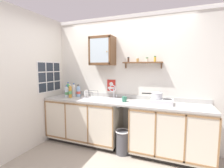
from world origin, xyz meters
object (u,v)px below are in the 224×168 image
object	(u,v)px
bottle_opaque_white_2	(74,90)
trash_bin	(122,142)
bottle_soda_green_1	(68,90)
mug	(124,99)
bottle_water_blue_3	(78,91)
wall_cabinet	(102,51)
dish_rack	(89,97)
sink	(110,101)
warning_sign	(111,85)
bottle_water_clear_4	(67,92)
hot_plate_stove	(162,102)
bottle_juice_amber_0	(70,92)
saucepan	(157,95)

from	to	relation	value
bottle_opaque_white_2	trash_bin	size ratio (longest dim) A/B	0.66
bottle_soda_green_1	mug	bearing A→B (deg)	-4.31
bottle_water_blue_3	wall_cabinet	size ratio (longest dim) A/B	0.46
bottle_water_blue_3	dish_rack	bearing A→B (deg)	-11.62
sink	warning_sign	size ratio (longest dim) A/B	2.45
sink	bottle_water_clear_4	xyz separation A→B (m)	(-0.97, -0.07, 0.13)
bottle_water_clear_4	hot_plate_stove	bearing A→B (deg)	1.80
bottle_opaque_white_2	mug	bearing A→B (deg)	-5.47
sink	bottle_juice_amber_0	world-z (taller)	sink
bottle_juice_amber_0	hot_plate_stove	bearing A→B (deg)	2.79
bottle_water_clear_4	bottle_soda_green_1	bearing A→B (deg)	109.69
wall_cabinet	bottle_juice_amber_0	bearing A→B (deg)	-161.94
sink	trash_bin	distance (m)	0.79
mug	saucepan	bearing A→B (deg)	8.04
hot_plate_stove	wall_cabinet	world-z (taller)	wall_cabinet
bottle_water_blue_3	wall_cabinet	xyz separation A→B (m)	(0.56, 0.05, 0.84)
sink	wall_cabinet	size ratio (longest dim) A/B	1.05
hot_plate_stove	saucepan	size ratio (longest dim) A/B	1.05
trash_bin	bottle_water_blue_3	bearing A→B (deg)	165.27
bottle_water_blue_3	bottle_water_clear_4	world-z (taller)	bottle_water_blue_3
saucepan	bottle_water_blue_3	bearing A→B (deg)	178.26
bottle_juice_amber_0	dish_rack	bearing A→B (deg)	14.80
saucepan	dish_rack	xyz separation A→B (m)	(-1.36, -0.01, -0.12)
saucepan	wall_cabinet	distance (m)	1.37
bottle_water_clear_4	dish_rack	world-z (taller)	bottle_water_clear_4
bottle_soda_green_1	wall_cabinet	world-z (taller)	wall_cabinet
mug	wall_cabinet	size ratio (longest dim) A/B	0.21
hot_plate_stove	dish_rack	xyz separation A→B (m)	(-1.45, 0.01, -0.02)
hot_plate_stove	bottle_water_clear_4	world-z (taller)	bottle_water_clear_4
bottle_opaque_white_2	dish_rack	bearing A→B (deg)	-6.25
sink	saucepan	bearing A→B (deg)	0.73
wall_cabinet	trash_bin	xyz separation A→B (m)	(0.54, -0.34, -1.66)
dish_rack	wall_cabinet	bearing A→B (deg)	22.59
bottle_opaque_white_2	bottle_soda_green_1	bearing A→B (deg)	-174.05
bottle_opaque_white_2	warning_sign	distance (m)	0.83
bottle_soda_green_1	trash_bin	size ratio (longest dim) A/B	0.70
bottle_juice_amber_0	bottle_water_clear_4	world-z (taller)	bottle_juice_amber_0
warning_sign	bottle_juice_amber_0	bearing A→B (deg)	-155.03
sink	saucepan	size ratio (longest dim) A/B	1.67
saucepan	bottle_water_blue_3	distance (m)	1.65
trash_bin	wall_cabinet	bearing A→B (deg)	148.05
bottle_juice_amber_0	bottle_soda_green_1	world-z (taller)	bottle_soda_green_1
bottle_opaque_white_2	bottle_water_blue_3	size ratio (longest dim) A/B	1.10
warning_sign	bottle_water_clear_4	bearing A→B (deg)	-159.38
wall_cabinet	sink	bearing A→B (deg)	-27.71
bottle_water_blue_3	bottle_water_clear_4	xyz separation A→B (m)	(-0.20, -0.13, -0.01)
saucepan	bottle_water_blue_3	size ratio (longest dim) A/B	1.37
sink	bottle_soda_green_1	world-z (taller)	bottle_soda_green_1
bottle_juice_amber_0	trash_bin	size ratio (longest dim) A/B	0.64
bottle_opaque_white_2	bottle_juice_amber_0	bearing A→B (deg)	-85.56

